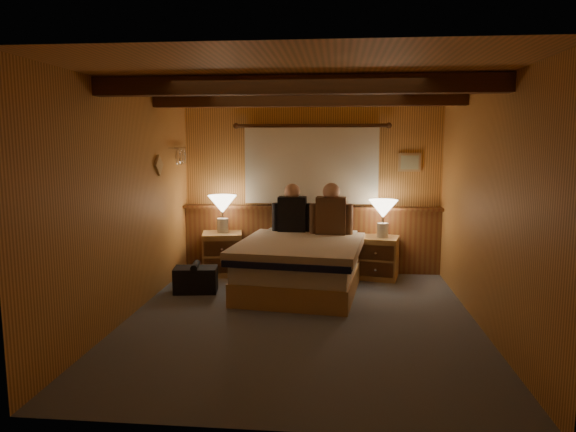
# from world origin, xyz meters

# --- Properties ---
(floor) EXTENTS (4.20, 4.20, 0.00)m
(floor) POSITION_xyz_m (0.00, 0.00, 0.00)
(floor) COLOR #4A4E57
(floor) RESTS_ON ground
(ceiling) EXTENTS (4.20, 4.20, 0.00)m
(ceiling) POSITION_xyz_m (0.00, 0.00, 2.40)
(ceiling) COLOR #E49A55
(ceiling) RESTS_ON wall_back
(wall_back) EXTENTS (3.60, 0.00, 3.60)m
(wall_back) POSITION_xyz_m (0.00, 2.10, 1.20)
(wall_back) COLOR #DC9E4F
(wall_back) RESTS_ON floor
(wall_left) EXTENTS (0.00, 4.20, 4.20)m
(wall_left) POSITION_xyz_m (-1.80, 0.00, 1.20)
(wall_left) COLOR #DC9E4F
(wall_left) RESTS_ON floor
(wall_right) EXTENTS (0.00, 4.20, 4.20)m
(wall_right) POSITION_xyz_m (1.80, 0.00, 1.20)
(wall_right) COLOR #DC9E4F
(wall_right) RESTS_ON floor
(wall_front) EXTENTS (3.60, 0.00, 3.60)m
(wall_front) POSITION_xyz_m (0.00, -2.10, 1.20)
(wall_front) COLOR #DC9E4F
(wall_front) RESTS_ON floor
(wainscot) EXTENTS (3.60, 0.23, 0.94)m
(wainscot) POSITION_xyz_m (0.00, 2.04, 0.49)
(wainscot) COLOR brown
(wainscot) RESTS_ON wall_back
(curtain_window) EXTENTS (2.18, 0.09, 1.11)m
(curtain_window) POSITION_xyz_m (0.00, 2.03, 1.52)
(curtain_window) COLOR #482512
(curtain_window) RESTS_ON wall_back
(ceiling_beams) EXTENTS (3.60, 1.65, 0.16)m
(ceiling_beams) POSITION_xyz_m (0.00, 0.15, 2.31)
(ceiling_beams) COLOR #482512
(ceiling_beams) RESTS_ON ceiling
(coat_rail) EXTENTS (0.05, 0.55, 0.24)m
(coat_rail) POSITION_xyz_m (-1.72, 1.58, 1.67)
(coat_rail) COLOR silver
(coat_rail) RESTS_ON wall_left
(framed_print) EXTENTS (0.30, 0.04, 0.25)m
(framed_print) POSITION_xyz_m (1.35, 2.08, 1.55)
(framed_print) COLOR tan
(framed_print) RESTS_ON wall_back
(bed) EXTENTS (1.64, 2.00, 0.63)m
(bed) POSITION_xyz_m (-0.07, 1.06, 0.33)
(bed) COLOR #AE8C4A
(bed) RESTS_ON floor
(nightstand_left) EXTENTS (0.62, 0.58, 0.59)m
(nightstand_left) POSITION_xyz_m (-1.21, 1.73, 0.29)
(nightstand_left) COLOR #AE8C4A
(nightstand_left) RESTS_ON floor
(nightstand_right) EXTENTS (0.60, 0.56, 0.56)m
(nightstand_right) POSITION_xyz_m (0.93, 1.74, 0.28)
(nightstand_right) COLOR #AE8C4A
(nightstand_right) RESTS_ON floor
(lamp_left) EXTENTS (0.39, 0.39, 0.51)m
(lamp_left) POSITION_xyz_m (-1.21, 1.77, 0.95)
(lamp_left) COLOR silver
(lamp_left) RESTS_ON nightstand_left
(lamp_right) EXTENTS (0.38, 0.38, 0.50)m
(lamp_right) POSITION_xyz_m (0.98, 1.72, 0.92)
(lamp_right) COLOR silver
(lamp_right) RESTS_ON nightstand_right
(person_left) EXTENTS (0.55, 0.23, 0.67)m
(person_left) POSITION_xyz_m (-0.24, 1.73, 0.89)
(person_left) COLOR black
(person_left) RESTS_ON bed
(person_right) EXTENTS (0.57, 0.25, 0.70)m
(person_right) POSITION_xyz_m (0.29, 1.57, 0.91)
(person_right) COLOR #4A301D
(person_right) RESTS_ON bed
(duffel_bag) EXTENTS (0.55, 0.38, 0.37)m
(duffel_bag) POSITION_xyz_m (-1.35, 0.86, 0.16)
(duffel_bag) COLOR black
(duffel_bag) RESTS_ON floor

